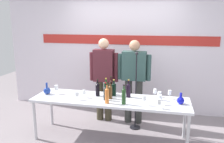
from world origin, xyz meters
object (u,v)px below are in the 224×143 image
Objects in this scene: decanter_blue_left at (47,90)px; wine_bottle_2 at (110,91)px; wine_bottle_4 at (106,88)px; wine_glass_right_2 at (159,94)px; wine_glass_right_1 at (170,93)px; wine_glass_right_3 at (144,98)px; wine_glass_right_4 at (160,97)px; wine_glass_right_5 at (155,91)px; wine_bottle_0 at (128,90)px; wine_glass_right_0 at (159,102)px; display_table at (110,102)px; wine_bottle_1 at (114,89)px; wine_bottle_7 at (107,95)px; wine_bottle_3 at (98,89)px; wine_glass_left_1 at (84,92)px; wine_bottle_8 at (106,93)px; decanter_blue_right at (181,100)px; wine_bottle_5 at (111,86)px; presenter_right at (134,76)px; microphone_stand at (136,104)px; presenter_left at (104,75)px; wine_glass_left_2 at (77,94)px; wine_bottle_6 at (124,96)px; wine_glass_left_0 at (56,88)px.

wine_bottle_2 is at bearing 0.81° from decanter_blue_left.
wine_bottle_4 is 2.15× the size of wine_glass_right_2.
wine_glass_right_1 is 1.02× the size of wine_glass_right_3.
wine_glass_right_4 reaches higher than wine_glass_right_5.
wine_bottle_0 is 0.67m from wine_glass_right_0.
wine_glass_right_4 is (0.82, -0.09, 0.16)m from display_table.
wine_bottle_7 reaches higher than wine_bottle_1.
wine_glass_left_1 is at bearing -149.18° from wine_bottle_3.
wine_bottle_8 is at bearing -121.74° from wine_bottle_2.
wine_bottle_7 reaches higher than wine_bottle_0.
wine_bottle_5 reaches higher than decanter_blue_right.
wine_bottle_5 is 0.78m from wine_glass_right_5.
decanter_blue_left is 1.65m from presenter_right.
microphone_stand is at bearing 137.64° from wine_glass_right_2.
wine_bottle_4 is at bearing 106.73° from wine_bottle_7.
presenter_right reaches higher than wine_bottle_2.
wine_glass_right_1 is (1.28, -0.55, -0.11)m from presenter_left.
presenter_left reaches higher than wine_bottle_7.
wine_glass_left_1 is 1.29m from wine_glass_right_0.
wine_bottle_2 is 0.62m from wine_glass_right_3.
presenter_right is 0.54m from microphone_stand.
wine_bottle_8 is at bearing -165.06° from wine_glass_right_1.
presenter_left reaches higher than wine_glass_right_5.
presenter_left is (-1.44, 0.75, 0.16)m from decanter_blue_right.
presenter_right reaches higher than wine_glass_right_1.
wine_bottle_2 is at bearing 18.89° from wine_glass_left_2.
decanter_blue_right is 0.90m from wine_bottle_6.
wine_bottle_0 is 0.53m from wine_glass_right_2.
wine_glass_right_1 is 0.99× the size of wine_glass_right_4.
wine_glass_left_2 is (0.47, -0.22, -0.01)m from wine_glass_left_0.
wine_glass_left_1 is at bearing 61.65° from wine_glass_left_2.
wine_bottle_6 reaches higher than display_table.
wine_glass_right_5 reaches higher than wine_glass_left_2.
decanter_blue_right is 0.26m from wine_glass_right_1.
decanter_blue_left is at bearing -171.60° from wine_bottle_4.
wine_glass_right_1 is at bearing 13.62° from wine_glass_left_2.
wine_glass_left_2 is at bearing -118.35° from wine_glass_left_1.
wine_bottle_0 is at bearing 141.04° from wine_glass_right_0.
wine_glass_right_1 is (0.98, 0.20, 0.16)m from display_table.
wine_bottle_3 is (-0.53, -0.06, -0.00)m from wine_bottle_0.
wine_bottle_6 is 0.57m from wine_glass_right_4.
presenter_left is at bearing 133.86° from wine_glass_right_3.
wine_bottle_3 is 0.39m from wine_glass_left_2.
display_table is at bearing -54.93° from wine_bottle_4.
wine_bottle_6 is at bearing -167.28° from decanter_blue_right.
display_table is 20.13× the size of wine_glass_left_1.
wine_bottle_5 is 1.02m from wine_glass_right_1.
decanter_blue_left is 1.44× the size of wine_glass_right_0.
presenter_right is at bearing 132.07° from wine_glass_right_5.
wine_glass_right_0 is 0.55m from wine_glass_right_5.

